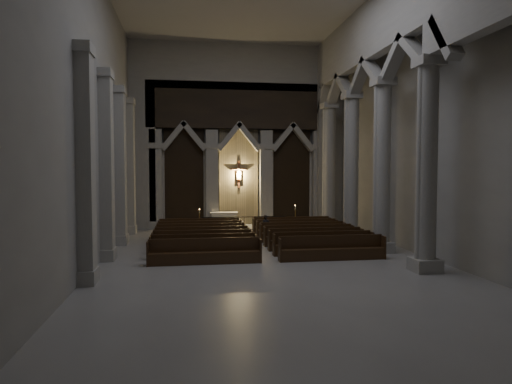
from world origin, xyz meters
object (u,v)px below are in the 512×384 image
altar (224,219)px  worshipper (266,227)px  candle_stand_left (200,226)px  pews (256,240)px  candle_stand_right (295,224)px  altar_rail (244,222)px

altar → worshipper: bearing=-66.1°
candle_stand_left → pews: 5.96m
worshipper → candle_stand_left: bearing=151.8°
candle_stand_right → worshipper: candle_stand_right is taller
candle_stand_right → worshipper: size_ratio=1.24×
altar → worshipper: (1.98, -4.48, 0.04)m
worshipper → altar: bearing=122.3°
altar → altar_rail: altar is taller
candle_stand_left → worshipper: size_ratio=1.13×
candle_stand_left → candle_stand_right: bearing=0.8°
candle_stand_right → pews: candle_stand_right is taller
altar_rail → worshipper: bearing=-68.7°
worshipper → candle_stand_right: bearing=57.9°
altar_rail → candle_stand_right: (3.29, 0.41, -0.23)m
candle_stand_left → pews: (2.69, -5.32, -0.06)m
candle_stand_right → worshipper: bearing=-130.5°
candle_stand_left → worshipper: (3.61, -2.69, 0.25)m
candle_stand_right → worshipper: (-2.37, -2.77, 0.21)m
candle_stand_right → altar_rail: bearing=-172.9°
altar → worshipper: size_ratio=1.37×
altar_rail → candle_stand_right: 3.32m
candle_stand_right → pews: size_ratio=0.16×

